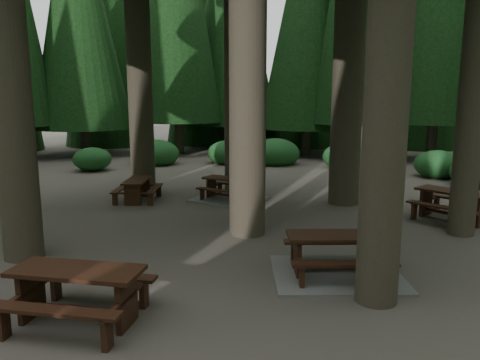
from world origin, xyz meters
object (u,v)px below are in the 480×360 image
(picnic_table_e, at_px, (77,287))
(picnic_table_a, at_px, (337,262))
(picnic_table_d, at_px, (453,201))
(picnic_table_b, at_px, (137,186))
(picnic_table_c, at_px, (229,193))

(picnic_table_e, bearing_deg, picnic_table_a, 33.95)
(picnic_table_a, xyz_separation_m, picnic_table_d, (2.13, 4.88, 0.26))
(picnic_table_b, height_order, picnic_table_d, picnic_table_d)
(picnic_table_a, height_order, picnic_table_d, picnic_table_d)
(picnic_table_a, relative_size, picnic_table_b, 1.49)
(picnic_table_a, height_order, picnic_table_e, picnic_table_e)
(picnic_table_a, bearing_deg, picnic_table_d, 44.38)
(picnic_table_b, relative_size, picnic_table_d, 0.83)
(picnic_table_a, height_order, picnic_table_b, picnic_table_a)
(picnic_table_a, xyz_separation_m, picnic_table_b, (-6.79, 3.85, 0.19))
(picnic_table_a, distance_m, picnic_table_e, 4.44)
(picnic_table_d, relative_size, picnic_table_e, 1.09)
(picnic_table_d, bearing_deg, picnic_table_c, -153.26)
(picnic_table_a, distance_m, picnic_table_c, 6.52)
(picnic_table_b, relative_size, picnic_table_e, 0.90)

